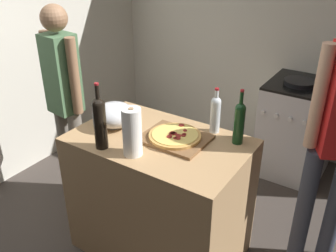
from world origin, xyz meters
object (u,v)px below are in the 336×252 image
object	(u,v)px
wine_bottle_dark	(215,113)
stove	(297,128)
person_in_stripes	(65,96)
pizza	(175,136)
wine_bottle_amber	(100,121)
wine_bottle_green	(239,121)
paper_towel_roll	(132,132)
mixing_bowl	(114,115)

from	to	relation	value
wine_bottle_dark	stove	xyz separation A→B (m)	(0.25, 1.23, -0.58)
person_in_stripes	pizza	bearing A→B (deg)	-3.99
wine_bottle_amber	wine_bottle_green	xyz separation A→B (m)	(0.66, 0.49, -0.03)
wine_bottle_amber	person_in_stripes	world-z (taller)	person_in_stripes
wine_bottle_green	wine_bottle_dark	bearing A→B (deg)	164.15
paper_towel_roll	wine_bottle_green	bearing A→B (deg)	45.17
mixing_bowl	person_in_stripes	bearing A→B (deg)	167.75
stove	person_in_stripes	world-z (taller)	person_in_stripes
pizza	wine_bottle_amber	bearing A→B (deg)	-135.62
wine_bottle_green	paper_towel_roll	bearing A→B (deg)	-134.83
wine_bottle_green	person_in_stripes	world-z (taller)	person_in_stripes
mixing_bowl	wine_bottle_dark	size ratio (longest dim) A/B	0.89
wine_bottle_amber	stove	bearing A→B (deg)	67.95
paper_towel_roll	wine_bottle_green	xyz separation A→B (m)	(0.45, 0.45, 0.00)
wine_bottle_dark	person_in_stripes	size ratio (longest dim) A/B	0.19
mixing_bowl	stove	world-z (taller)	mixing_bowl
wine_bottle_dark	wine_bottle_green	size ratio (longest dim) A/B	0.86
pizza	paper_towel_roll	bearing A→B (deg)	-112.66
wine_bottle_green	person_in_stripes	size ratio (longest dim) A/B	0.22
mixing_bowl	wine_bottle_dark	world-z (taller)	wine_bottle_dark
person_in_stripes	wine_bottle_green	bearing A→B (deg)	4.43
mixing_bowl	wine_bottle_amber	world-z (taller)	wine_bottle_amber
wine_bottle_amber	mixing_bowl	bearing A→B (deg)	114.43
stove	wine_bottle_dark	bearing A→B (deg)	-101.35
mixing_bowl	paper_towel_roll	xyz separation A→B (m)	(0.32, -0.21, 0.06)
wine_bottle_green	person_in_stripes	xyz separation A→B (m)	(-1.39, -0.11, -0.12)
mixing_bowl	paper_towel_roll	world-z (taller)	paper_towel_roll
mixing_bowl	wine_bottle_dark	bearing A→B (deg)	26.58
pizza	stove	distance (m)	1.59
wine_bottle_amber	person_in_stripes	bearing A→B (deg)	152.21
mixing_bowl	paper_towel_roll	bearing A→B (deg)	-33.71
paper_towel_roll	person_in_stripes	size ratio (longest dim) A/B	0.18
mixing_bowl	wine_bottle_dark	xyz separation A→B (m)	(0.59, 0.29, 0.05)
pizza	person_in_stripes	distance (m)	1.05
paper_towel_roll	wine_bottle_dark	bearing A→B (deg)	62.10
pizza	paper_towel_roll	xyz separation A→B (m)	(-0.11, -0.27, 0.11)
pizza	wine_bottle_amber	distance (m)	0.47
mixing_bowl	stove	bearing A→B (deg)	61.34
person_in_stripes	mixing_bowl	bearing A→B (deg)	-12.25
paper_towel_roll	person_in_stripes	bearing A→B (deg)	159.67
pizza	person_in_stripes	bearing A→B (deg)	176.01
wine_bottle_amber	person_in_stripes	distance (m)	0.84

